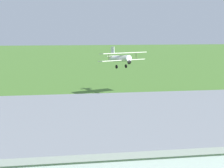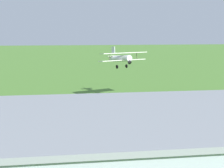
# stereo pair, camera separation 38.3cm
# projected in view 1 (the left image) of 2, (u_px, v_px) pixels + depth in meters

# --- Properties ---
(ground_plane) EXTENTS (400.00, 400.00, 0.00)m
(ground_plane) POSITION_uv_depth(u_px,v_px,m) (96.00, 97.00, 60.83)
(ground_plane) COLOR #47752D
(hangar) EXTENTS (35.32, 14.48, 6.90)m
(hangar) POSITION_uv_depth(u_px,v_px,m) (100.00, 162.00, 22.46)
(hangar) COLOR #99A3AD
(hangar) RESTS_ON ground_plane
(biplane) EXTENTS (8.69, 6.96, 3.64)m
(biplane) POSITION_uv_depth(u_px,v_px,m) (121.00, 58.00, 55.91)
(biplane) COLOR silver
(person_near_hangar_door) EXTENTS (0.49, 0.49, 1.55)m
(person_near_hangar_door) POSITION_uv_depth(u_px,v_px,m) (44.00, 126.00, 40.03)
(person_near_hangar_door) COLOR #33723F
(person_near_hangar_door) RESTS_ON ground_plane
(person_by_parked_cars) EXTENTS (0.52, 0.52, 1.75)m
(person_by_parked_cars) POSITION_uv_depth(u_px,v_px,m) (192.00, 124.00, 40.21)
(person_by_parked_cars) COLOR #33723F
(person_by_parked_cars) RESTS_ON ground_plane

